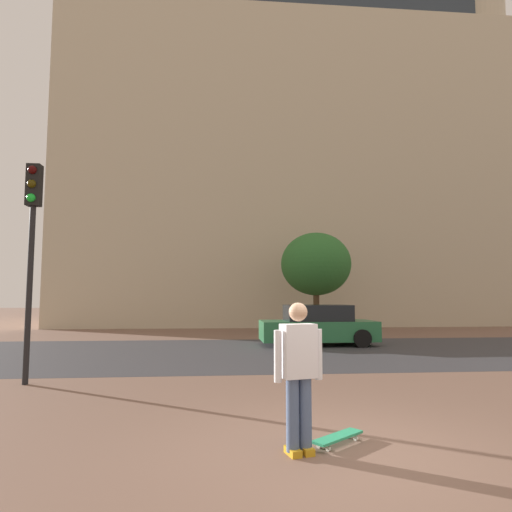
% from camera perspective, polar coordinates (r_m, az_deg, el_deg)
% --- Properties ---
extents(ground_plane, '(120.00, 120.00, 0.00)m').
position_cam_1_polar(ground_plane, '(15.31, 0.50, -11.96)').
color(ground_plane, brown).
extents(street_asphalt_strip, '(120.00, 8.53, 0.00)m').
position_cam_1_polar(street_asphalt_strip, '(14.87, 0.67, -12.16)').
color(street_asphalt_strip, '#38383D').
rests_on(street_asphalt_strip, ground_plane).
extents(landmark_building, '(29.31, 14.55, 35.52)m').
position_cam_1_polar(landmark_building, '(34.46, 3.06, 11.10)').
color(landmark_building, beige).
rests_on(landmark_building, ground_plane).
extents(person_skater, '(0.59, 0.36, 1.73)m').
position_cam_1_polar(person_skater, '(5.39, 5.41, -14.14)').
color(person_skater, slate).
rests_on(person_skater, ground_plane).
extents(skateboard, '(0.75, 0.65, 0.11)m').
position_cam_1_polar(skateboard, '(5.97, 10.40, -21.81)').
color(skateboard, '#2DA371').
rests_on(skateboard, ground_plane).
extents(car_green, '(4.24, 2.09, 1.49)m').
position_cam_1_polar(car_green, '(17.02, 7.86, -8.83)').
color(car_green, '#287042').
rests_on(car_green, ground_plane).
extents(traffic_light_pole, '(0.28, 0.34, 4.62)m').
position_cam_1_polar(traffic_light_pole, '(10.57, -26.73, 3.13)').
color(traffic_light_pole, black).
rests_on(traffic_light_pole, ground_plane).
extents(tree_curb_far, '(3.49, 3.49, 5.00)m').
position_cam_1_polar(tree_curb_far, '(22.52, 7.66, -1.04)').
color(tree_curb_far, '#4C3823').
rests_on(tree_curb_far, ground_plane).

